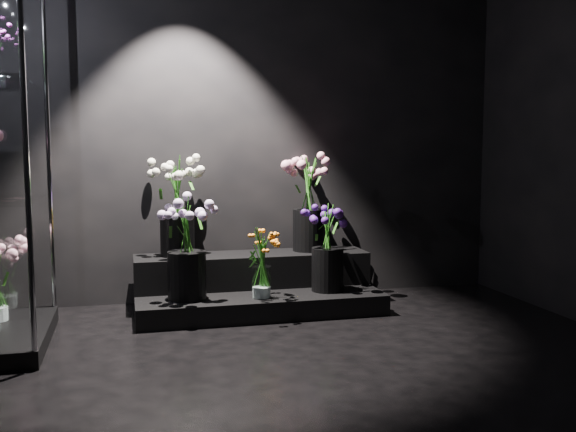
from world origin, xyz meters
name	(u,v)px	position (x,y,z in m)	size (l,w,h in m)	color
floor	(326,390)	(0.00, 0.00, 0.00)	(4.00, 4.00, 0.00)	black
wall_back	(247,116)	(0.00, 2.00, 1.40)	(4.00, 4.00, 0.00)	black
display_riser	(255,286)	(-0.01, 1.66, 0.16)	(1.71, 0.76, 0.38)	black
bouquet_orange_bells	(261,262)	(-0.03, 1.35, 0.39)	(0.26, 0.26, 0.48)	white
bouquet_lilac	(186,241)	(-0.52, 1.44, 0.54)	(0.49, 0.49, 0.68)	black
bouquet_purple	(328,243)	(0.47, 1.45, 0.49)	(0.36, 0.36, 0.62)	black
bouquet_cream_roses	(177,197)	(-0.56, 1.80, 0.80)	(0.53, 0.53, 0.72)	black
bouquet_pink_roses	(309,196)	(0.43, 1.79, 0.79)	(0.38, 0.38, 0.72)	black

